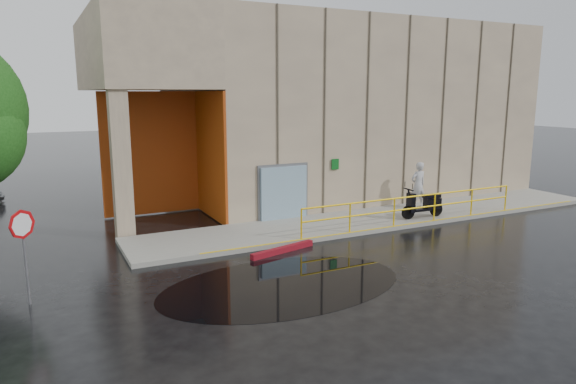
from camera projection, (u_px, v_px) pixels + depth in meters
name	position (u px, v px, depth m)	size (l,w,h in m)	color
ground	(369.00, 269.00, 14.43)	(120.00, 120.00, 0.00)	black
sidewalk	(386.00, 217.00, 20.13)	(20.00, 3.00, 0.15)	gray
building	(327.00, 107.00, 25.51)	(20.00, 10.17, 8.00)	gray
guardrail	(415.00, 209.00, 18.93)	(9.56, 0.06, 1.03)	yellow
person	(418.00, 185.00, 21.36)	(0.70, 0.46, 1.92)	#B3B3B7
scooter	(424.00, 197.00, 19.65)	(1.86, 0.71, 1.42)	black
stop_sign	(23.00, 235.00, 11.72)	(0.54, 0.49, 2.29)	slate
red_curb	(283.00, 250.00, 15.95)	(2.40, 0.18, 0.18)	maroon
puddle	(283.00, 285.00, 13.26)	(6.58, 4.05, 0.01)	black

